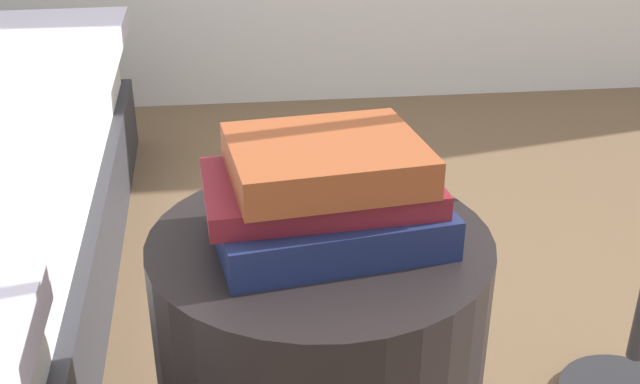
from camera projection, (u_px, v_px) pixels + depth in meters
book_navy at (329, 222)px, 0.96m from camera, size 0.31×0.23×0.05m
book_maroon at (318, 188)px, 0.95m from camera, size 0.30×0.20×0.03m
book_rust at (326, 160)px, 0.93m from camera, size 0.26×0.22×0.05m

